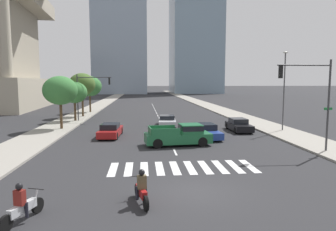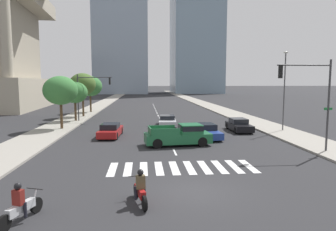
{
  "view_description": "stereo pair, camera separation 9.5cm",
  "coord_description": "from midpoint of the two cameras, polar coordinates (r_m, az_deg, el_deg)",
  "views": [
    {
      "loc": [
        -2.34,
        -13.36,
        5.01
      ],
      "look_at": [
        0.0,
        13.89,
        2.0
      ],
      "focal_mm": 32.38,
      "sensor_mm": 36.0,
      "label": 1
    },
    {
      "loc": [
        -2.24,
        -13.37,
        5.01
      ],
      "look_at": [
        0.0,
        13.89,
        2.0
      ],
      "focal_mm": 32.38,
      "sensor_mm": 36.0,
      "label": 2
    }
  ],
  "objects": [
    {
      "name": "street_tree_third",
      "position": [
        45.0,
        -15.93,
        5.66
      ],
      "size": [
        3.71,
        3.71,
        6.15
      ],
      "color": "#4C3823",
      "rests_on": "sidewalk_west"
    },
    {
      "name": "sedan_blue_1",
      "position": [
        27.61,
        7.0,
        -2.99
      ],
      "size": [
        2.23,
        4.65,
        1.28
      ],
      "rotation": [
        0.0,
        0.0,
        -1.49
      ],
      "color": "navy",
      "rests_on": "ground"
    },
    {
      "name": "motorcycle_lead",
      "position": [
        12.47,
        -26.0,
        -15.17
      ],
      "size": [
        1.02,
        2.12,
        1.49
      ],
      "rotation": [
        0.0,
        0.0,
        1.23
      ],
      "color": "black",
      "rests_on": "ground"
    },
    {
      "name": "motorcycle_trailing",
      "position": [
        12.9,
        -5.24,
        -13.81
      ],
      "size": [
        0.81,
        2.06,
        1.49
      ],
      "rotation": [
        0.0,
        0.0,
        1.81
      ],
      "color": "black",
      "rests_on": "ground"
    },
    {
      "name": "sidewalk_east",
      "position": [
        45.82,
        12.83,
        -0.06
      ],
      "size": [
        4.0,
        260.0,
        0.15
      ],
      "primitive_type": "cube",
      "color": "gray",
      "rests_on": "ground"
    },
    {
      "name": "sidewalk_west",
      "position": [
        44.64,
        -16.96,
        -0.34
      ],
      "size": [
        4.0,
        260.0,
        0.15
      ],
      "primitive_type": "cube",
      "color": "gray",
      "rests_on": "ground"
    },
    {
      "name": "street_tree_fourth",
      "position": [
        51.18,
        -14.58,
        5.35
      ],
      "size": [
        3.85,
        3.85,
        5.86
      ],
      "color": "#4C3823",
      "rests_on": "sidewalk_west"
    },
    {
      "name": "traffic_signal_near",
      "position": [
        23.36,
        25.22,
        4.42
      ],
      "size": [
        4.13,
        0.28,
        6.43
      ],
      "rotation": [
        0.0,
        0.0,
        3.14
      ],
      "color": "#333335",
      "rests_on": "sidewalk_east"
    },
    {
      "name": "ground_plane",
      "position": [
        14.46,
        4.66,
        -14.01
      ],
      "size": [
        800.0,
        800.0,
        0.0
      ],
      "primitive_type": "plane",
      "color": "#28282B"
    },
    {
      "name": "street_tree_nearest",
      "position": [
        33.59,
        -19.71,
        4.44
      ],
      "size": [
        3.53,
        3.53,
        5.52
      ],
      "color": "#4C3823",
      "rests_on": "sidewalk_west"
    },
    {
      "name": "sedan_black_0",
      "position": [
        32.04,
        13.08,
        -1.8
      ],
      "size": [
        1.82,
        4.48,
        1.3
      ],
      "rotation": [
        0.0,
        0.0,
        -1.58
      ],
      "color": "black",
      "rests_on": "ground"
    },
    {
      "name": "sedan_silver_2",
      "position": [
        35.06,
        -0.27,
        -1.02
      ],
      "size": [
        2.17,
        4.86,
        1.19
      ],
      "rotation": [
        0.0,
        0.0,
        -1.63
      ],
      "color": "#B7BABF",
      "rests_on": "ground"
    },
    {
      "name": "sedan_red_3",
      "position": [
        28.42,
        -10.87,
        -2.8
      ],
      "size": [
        2.04,
        4.57,
        1.25
      ],
      "rotation": [
        0.0,
        0.0,
        1.5
      ],
      "color": "maroon",
      "rests_on": "ground"
    },
    {
      "name": "street_lamp_east",
      "position": [
        32.75,
        20.95,
        5.35
      ],
      "size": [
        0.5,
        0.24,
        7.92
      ],
      "color": "#3F3F42",
      "rests_on": "sidewalk_east"
    },
    {
      "name": "crosswalk_near",
      "position": [
        18.12,
        2.59,
        -9.77
      ],
      "size": [
        8.55,
        2.87,
        0.01
      ],
      "color": "silver",
      "rests_on": "ground"
    },
    {
      "name": "street_tree_second",
      "position": [
        40.1,
        -17.26,
        4.14
      ],
      "size": [
        3.17,
        3.17,
        4.93
      ],
      "color": "#4C3823",
      "rests_on": "sidewalk_west"
    },
    {
      "name": "pickup_truck",
      "position": [
        24.22,
        2.36,
        -3.71
      ],
      "size": [
        5.39,
        2.48,
        1.67
      ],
      "rotation": [
        0.0,
        0.0,
        0.1
      ],
      "color": "#1E6038",
      "rests_on": "ground"
    },
    {
      "name": "lane_divider_center",
      "position": [
        45.59,
        -1.99,
        -0.03
      ],
      "size": [
        0.14,
        50.0,
        0.01
      ],
      "color": "silver",
      "rests_on": "ground"
    },
    {
      "name": "traffic_signal_far",
      "position": [
        39.59,
        -14.52,
        4.86
      ],
      "size": [
        4.54,
        0.28,
        5.86
      ],
      "color": "#333335",
      "rests_on": "sidewalk_west"
    }
  ]
}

